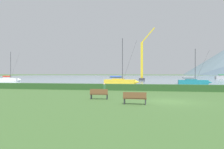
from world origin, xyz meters
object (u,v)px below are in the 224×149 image
dock_crane (142,64)px  park_bench_near_path (99,94)px  park_bench_under_tree (135,98)px  person_seated_viewer (104,88)px  sailboat_slip_0 (224,77)px  sailboat_slip_2 (120,81)px  sailboat_slip_3 (193,82)px  sailboat_slip_5 (9,79)px

dock_crane → park_bench_near_path: bearing=-91.6°
park_bench_under_tree → person_seated_viewer: 8.93m
dock_crane → sailboat_slip_0: bearing=41.4°
sailboat_slip_0 → dock_crane: bearing=-140.6°
person_seated_viewer → park_bench_under_tree: bearing=-63.8°
sailboat_slip_0 → person_seated_viewer: (-38.46, -81.35, -0.05)m
park_bench_under_tree → dock_crane: dock_crane is taller
sailboat_slip_2 → person_seated_viewer: bearing=-83.1°
sailboat_slip_2 → sailboat_slip_3: (15.64, 2.88, -0.07)m
sailboat_slip_3 → park_bench_near_path: 32.67m
park_bench_near_path → sailboat_slip_0: bearing=63.1°
sailboat_slip_2 → park_bench_under_tree: 29.98m
sailboat_slip_3 → park_bench_near_path: size_ratio=4.65×
sailboat_slip_5 → dock_crane: bearing=23.7°
sailboat_slip_0 → sailboat_slip_3: (-24.13, -56.88, -0.16)m
sailboat_slip_0 → sailboat_slip_3: size_ratio=1.56×
park_bench_under_tree → person_seated_viewer: (-4.19, 7.88, 0.15)m
sailboat_slip_0 → sailboat_slip_3: 61.79m
sailboat_slip_0 → park_bench_under_tree: sailboat_slip_0 is taller
park_bench_near_path → sailboat_slip_5: bearing=131.5°
person_seated_viewer → sailboat_slip_2: bearing=91.7°
sailboat_slip_2 → person_seated_viewer: 21.63m
sailboat_slip_3 → dock_crane: dock_crane is taller
sailboat_slip_3 → dock_crane: bearing=118.6°
park_bench_under_tree → person_seated_viewer: person_seated_viewer is taller
sailboat_slip_2 → sailboat_slip_5: 36.76m
park_bench_near_path → park_bench_under_tree: same height
sailboat_slip_0 → dock_crane: 48.59m
sailboat_slip_2 → sailboat_slip_3: bearing=13.9°
sailboat_slip_5 → dock_crane: dock_crane is taller
sailboat_slip_3 → person_seated_viewer: size_ratio=6.20×
sailboat_slip_2 → park_bench_near_path: size_ratio=6.03×
park_bench_near_path → dock_crane: size_ratio=0.09×
sailboat_slip_0 → dock_crane: size_ratio=0.66×
sailboat_slip_0 → sailboat_slip_2: 71.78m
sailboat_slip_3 → person_seated_viewer: sailboat_slip_3 is taller
park_bench_under_tree → person_seated_viewer: size_ratio=1.42×
sailboat_slip_2 → person_seated_viewer: (1.31, -21.59, 0.04)m
sailboat_slip_3 → sailboat_slip_0: bearing=69.6°
person_seated_viewer → dock_crane: (2.21, 49.39, 5.12)m
sailboat_slip_0 → dock_crane: (-36.25, -31.95, 5.07)m
sailboat_slip_2 → sailboat_slip_5: bearing=166.7°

